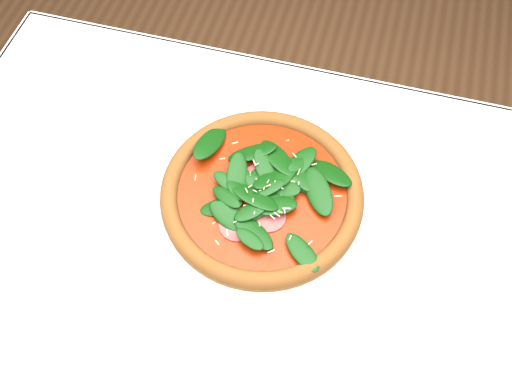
# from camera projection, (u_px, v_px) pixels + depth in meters

# --- Properties ---
(ground) EXTENTS (6.00, 6.00, 0.00)m
(ground) POSITION_uv_depth(u_px,v_px,m) (253.00, 360.00, 1.58)
(ground) COLOR brown
(ground) RESTS_ON ground
(dining_table) EXTENTS (1.21, 0.81, 0.75)m
(dining_table) POSITION_uv_depth(u_px,v_px,m) (251.00, 267.00, 1.02)
(dining_table) COLOR white
(dining_table) RESTS_ON ground
(plate) EXTENTS (0.40, 0.40, 0.02)m
(plate) POSITION_uv_depth(u_px,v_px,m) (262.00, 199.00, 0.97)
(plate) COLOR white
(plate) RESTS_ON dining_table
(pizza) EXTENTS (0.41, 0.41, 0.04)m
(pizza) POSITION_uv_depth(u_px,v_px,m) (262.00, 192.00, 0.95)
(pizza) COLOR #9B6A25
(pizza) RESTS_ON plate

